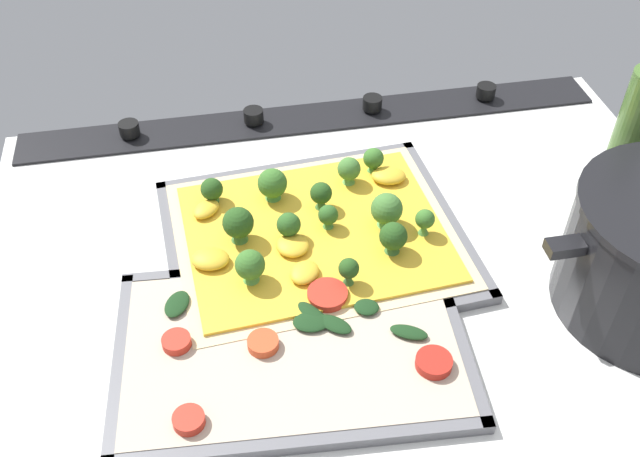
{
  "coord_description": "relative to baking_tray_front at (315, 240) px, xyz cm",
  "views": [
    {
      "loc": [
        15.01,
        55.48,
        59.09
      ],
      "look_at": [
        4.57,
        -0.06,
        6.07
      ],
      "focal_mm": 40.17,
      "sensor_mm": 36.0,
      "label": 1
    }
  ],
  "objects": [
    {
      "name": "baking_tray_front",
      "position": [
        0.0,
        0.0,
        0.0
      ],
      "size": [
        36.34,
        31.2,
        1.3
      ],
      "color": "slate",
      "rests_on": "ground_plane"
    },
    {
      "name": "broccoli_pizza",
      "position": [
        0.12,
        -0.28,
        1.57
      ],
      "size": [
        33.78,
        28.63,
        5.83
      ],
      "color": "beige",
      "rests_on": "baking_tray_front"
    },
    {
      "name": "baking_tray_back",
      "position": [
        5.2,
        15.26,
        0.01
      ],
      "size": [
        37.12,
        25.52,
        1.3
      ],
      "color": "slate",
      "rests_on": "ground_plane"
    },
    {
      "name": "stove_control_panel",
      "position": [
        -4.41,
        -25.18,
        0.18
      ],
      "size": [
        82.82,
        7.0,
        2.6
      ],
      "color": "black",
      "rests_on": "ground_plane"
    },
    {
      "name": "ground_plane",
      "position": [
        -4.41,
        4.12,
        -1.86
      ],
      "size": [
        86.27,
        65.6,
        3.0
      ],
      "primitive_type": "cube",
      "color": "silver"
    },
    {
      "name": "oil_bottle",
      "position": [
        -37.38,
        0.08,
        9.71
      ],
      "size": [
        4.69,
        4.69,
        23.9
      ],
      "color": "#476B2D",
      "rests_on": "ground_plane"
    },
    {
      "name": "veggie_pizza_back",
      "position": [
        5.04,
        15.18,
        0.7
      ],
      "size": [
        34.56,
        22.96,
        1.9
      ],
      "color": "#BDAB94",
      "rests_on": "baking_tray_back"
    }
  ]
}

